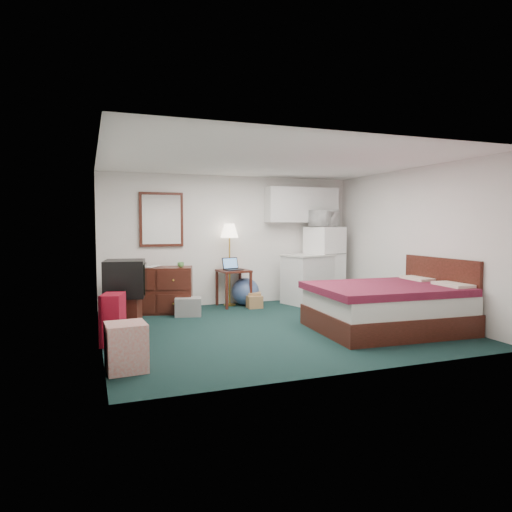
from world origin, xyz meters
name	(u,v)px	position (x,y,z in m)	size (l,w,h in m)	color
floor	(275,327)	(0.00, 0.00, 0.00)	(5.00, 4.50, 0.01)	black
ceiling	(275,161)	(0.00, 0.00, 2.50)	(5.00, 4.50, 0.01)	silver
walls	(275,245)	(0.00, 0.00, 1.25)	(5.01, 4.51, 2.50)	silver
mirror	(161,220)	(-1.35, 2.22, 1.65)	(0.80, 0.06, 1.00)	white
upper_cabinets	(302,205)	(1.45, 2.08, 1.95)	(1.50, 0.35, 0.70)	silver
headboard	(440,290)	(2.46, -0.73, 0.55)	(0.06, 1.56, 1.00)	black
dresser	(158,290)	(-1.49, 1.79, 0.41)	(1.19, 0.54, 0.81)	black
floor_lamp	(230,265)	(-0.09, 2.05, 0.79)	(0.34, 0.34, 1.57)	gold
desk	(234,288)	(-0.05, 1.93, 0.35)	(0.55, 0.55, 0.70)	black
exercise_ball	(245,292)	(0.20, 1.96, 0.26)	(0.53, 0.53, 0.53)	#3D5384
kitchen_counter	(307,280)	(1.42, 1.74, 0.47)	(0.86, 0.65, 0.94)	silver
fridge	(324,264)	(1.87, 1.88, 0.75)	(0.62, 0.62, 1.51)	white
bed	(387,308)	(1.48, -0.73, 0.33)	(2.08, 1.62, 0.66)	#4C0B1C
tv_stand	(122,314)	(-2.19, 0.58, 0.25)	(0.51, 0.55, 0.51)	black
suitcase	(113,319)	(-2.35, -0.18, 0.33)	(0.26, 0.41, 0.66)	maroon
retail_box	(126,347)	(-2.28, -1.34, 0.26)	(0.41, 0.41, 0.52)	silver
file_bin	(188,307)	(-1.05, 1.34, 0.15)	(0.44, 0.33, 0.31)	gray
cardboard_box_a	(254,302)	(0.26, 1.62, 0.11)	(0.27, 0.23, 0.23)	olive
cardboard_box_b	(255,300)	(0.30, 1.72, 0.14)	(0.23, 0.27, 0.27)	olive
laptop	(233,264)	(-0.07, 1.86, 0.81)	(0.33, 0.27, 0.23)	black
crt_tv	(125,278)	(-2.14, 0.55, 0.78)	(0.58, 0.62, 0.53)	black
microwave	(324,217)	(1.85, 1.86, 1.71)	(0.60, 0.33, 0.41)	white
book_a	(145,261)	(-1.71, 1.77, 0.93)	(0.17, 0.02, 0.24)	olive
book_b	(151,260)	(-1.59, 1.93, 0.92)	(0.17, 0.02, 0.22)	olive
mug	(181,264)	(-1.12, 1.60, 0.87)	(0.11, 0.09, 0.11)	#509245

